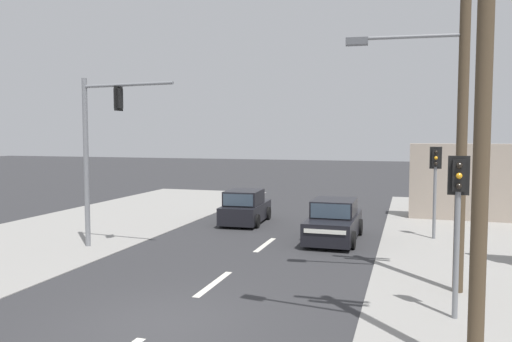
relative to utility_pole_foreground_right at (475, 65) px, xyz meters
name	(u,v)px	position (x,y,z in m)	size (l,w,h in m)	color
ground_plane	(161,324)	(-5.94, 0.51, -5.12)	(140.00, 140.00, 0.00)	#303033
lane_dash_mid	(214,284)	(-5.94, 3.51, -5.11)	(0.20, 2.40, 0.01)	silver
lane_dash_far	(265,245)	(-5.94, 8.51, -5.11)	(0.20, 2.40, 0.01)	silver
utility_pole_foreground_right	(475,65)	(0.00, 0.00, 0.00)	(3.77, 0.69, 9.51)	#4C3D2B
utility_pole_midground_right	(457,101)	(0.13, 4.61, -0.28)	(3.78, 0.55, 8.97)	#4C3D2B
traffic_signal_mast	(98,140)	(-11.41, 6.33, -1.28)	(3.68, 0.45, 6.00)	slate
pedestal_signal_right_kerb	(458,209)	(0.04, 2.63, -2.70)	(0.44, 0.29, 3.56)	slate
pedestal_signal_far_median	(435,177)	(-0.01, 11.39, -2.70)	(0.44, 0.29, 3.56)	slate
sedan_kerbside_parked	(334,222)	(-3.66, 10.08, -4.41)	(1.90, 4.24, 1.56)	black
hatchback_crossing_left	(245,208)	(-8.06, 12.59, -4.41)	(1.94, 3.72, 1.53)	black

